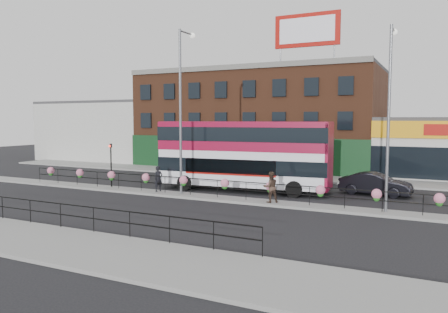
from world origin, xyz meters
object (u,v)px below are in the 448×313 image
at_px(double_decker_bus, 244,149).
at_px(lamp_column_west, 183,97).
at_px(car, 375,184).
at_px(lamp_column_east, 390,102).
at_px(pedestrian_a, 158,179).
at_px(pedestrian_b, 271,187).

bearing_deg(double_decker_bus, lamp_column_west, -130.33).
xyz_separation_m(car, lamp_column_east, (1.28, -5.72, 5.28)).
relative_size(double_decker_bus, pedestrian_a, 7.08).
xyz_separation_m(pedestrian_a, lamp_column_west, (1.89, 0.19, 5.56)).
height_order(pedestrian_a, lamp_column_east, lamp_column_east).
relative_size(car, pedestrian_b, 2.58).
relative_size(pedestrian_a, lamp_column_west, 0.16).
height_order(car, lamp_column_east, lamp_column_east).
bearing_deg(lamp_column_west, pedestrian_b, -4.74).
relative_size(double_decker_bus, lamp_column_west, 1.15).
distance_m(car, pedestrian_b, 8.14).
bearing_deg(double_decker_bus, pedestrian_a, -142.89).
bearing_deg(lamp_column_east, double_decker_bus, 160.84).
bearing_deg(pedestrian_a, double_decker_bus, -31.18).
height_order(double_decker_bus, lamp_column_west, lamp_column_west).
xyz_separation_m(double_decker_bus, lamp_column_west, (-2.94, -3.47, 3.54)).
bearing_deg(pedestrian_b, car, -168.22).
bearing_deg(double_decker_bus, pedestrian_b, -48.79).
height_order(double_decker_bus, pedestrian_b, double_decker_bus).
distance_m(pedestrian_a, lamp_column_west, 5.88).
xyz_separation_m(double_decker_bus, car, (8.72, 2.24, -2.28)).
bearing_deg(double_decker_bus, lamp_column_east, -19.16).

